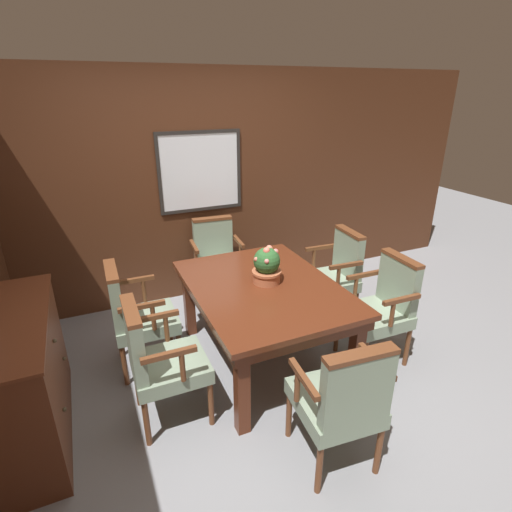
# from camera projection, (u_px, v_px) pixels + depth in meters

# --- Properties ---
(ground_plane) EXTENTS (14.00, 14.00, 0.00)m
(ground_plane) POSITION_uv_depth(u_px,v_px,m) (264.00, 383.00, 3.27)
(ground_plane) COLOR gray
(wall_back) EXTENTS (7.20, 0.08, 2.45)m
(wall_back) POSITION_uv_depth(u_px,v_px,m) (195.00, 189.00, 4.30)
(wall_back) COLOR #4C2816
(wall_back) RESTS_ON ground_plane
(dining_table) EXTENTS (1.15, 1.55, 0.74)m
(dining_table) POSITION_uv_depth(u_px,v_px,m) (263.00, 295.00, 3.32)
(dining_table) COLOR #562614
(dining_table) RESTS_ON ground_plane
(chair_left_near) EXTENTS (0.51, 0.52, 0.95)m
(chair_left_near) POSITION_uv_depth(u_px,v_px,m) (158.00, 358.00, 2.73)
(chair_left_near) COLOR brown
(chair_left_near) RESTS_ON ground_plane
(chair_head_near) EXTENTS (0.55, 0.55, 0.95)m
(chair_head_near) POSITION_uv_depth(u_px,v_px,m) (342.00, 398.00, 2.38)
(chair_head_near) COLOR brown
(chair_head_near) RESTS_ON ground_plane
(chair_head_far) EXTENTS (0.55, 0.55, 0.95)m
(chair_head_far) POSITION_uv_depth(u_px,v_px,m) (217.00, 258.00, 4.34)
(chair_head_far) COLOR brown
(chair_head_far) RESTS_ON ground_plane
(chair_right_near) EXTENTS (0.52, 0.53, 0.95)m
(chair_right_near) POSITION_uv_depth(u_px,v_px,m) (383.00, 305.00, 3.41)
(chair_right_near) COLOR brown
(chair_right_near) RESTS_ON ground_plane
(chair_right_far) EXTENTS (0.54, 0.54, 0.95)m
(chair_right_far) POSITION_uv_depth(u_px,v_px,m) (335.00, 272.00, 4.01)
(chair_right_far) COLOR brown
(chair_right_far) RESTS_ON ground_plane
(chair_left_far) EXTENTS (0.52, 0.53, 0.95)m
(chair_left_far) POSITION_uv_depth(u_px,v_px,m) (135.00, 313.00, 3.28)
(chair_left_far) COLOR brown
(chair_left_far) RESTS_ON ground_plane
(potted_plant) EXTENTS (0.25, 0.25, 0.32)m
(potted_plant) POSITION_uv_depth(u_px,v_px,m) (267.00, 266.00, 3.27)
(potted_plant) COLOR #B2603D
(potted_plant) RESTS_ON dining_table
(sideboard_cabinet) EXTENTS (0.46, 1.28, 0.91)m
(sideboard_cabinet) POSITION_uv_depth(u_px,v_px,m) (25.00, 379.00, 2.64)
(sideboard_cabinet) COLOR brown
(sideboard_cabinet) RESTS_ON ground_plane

